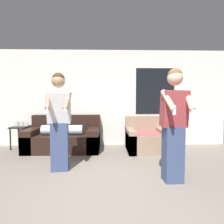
{
  "coord_description": "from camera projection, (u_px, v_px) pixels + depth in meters",
  "views": [
    {
      "loc": [
        -0.09,
        -2.06,
        1.26
      ],
      "look_at": [
        -0.02,
        0.87,
        1.08
      ],
      "focal_mm": 28.0,
      "sensor_mm": 36.0,
      "label": 1
    }
  ],
  "objects": [
    {
      "name": "armchair",
      "position": [
        146.0,
        139.0,
        4.49
      ],
      "size": [
        0.98,
        0.93,
        0.86
      ],
      "color": "#937A60",
      "rests_on": "ground_plane"
    },
    {
      "name": "wall_back",
      "position": [
        112.0,
        98.0,
        5.0
      ],
      "size": [
        6.59,
        0.07,
        2.7
      ],
      "color": "silver",
      "rests_on": "ground_plane"
    },
    {
      "name": "ground_plane",
      "position": [
        116.0,
        205.0,
        2.13
      ],
      "size": [
        14.0,
        14.0,
        0.0
      ],
      "primitive_type": "plane",
      "color": "slate"
    },
    {
      "name": "person_left",
      "position": [
        59.0,
        121.0,
        3.14
      ],
      "size": [
        0.46,
        0.54,
        1.77
      ],
      "color": "#384770",
      "rests_on": "ground_plane"
    },
    {
      "name": "person_right",
      "position": [
        174.0,
        123.0,
        2.7
      ],
      "size": [
        0.44,
        0.48,
        1.76
      ],
      "color": "#384770",
      "rests_on": "ground_plane"
    },
    {
      "name": "side_table",
      "position": [
        21.0,
        129.0,
        4.69
      ],
      "size": [
        0.42,
        0.49,
        0.74
      ],
      "color": "black",
      "rests_on": "ground_plane"
    },
    {
      "name": "couch",
      "position": [
        64.0,
        138.0,
        4.54
      ],
      "size": [
        1.83,
        0.94,
        0.89
      ],
      "color": "black",
      "rests_on": "ground_plane"
    }
  ]
}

